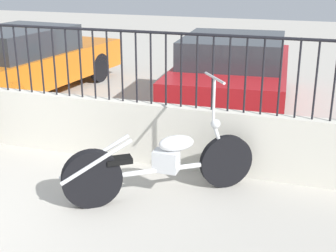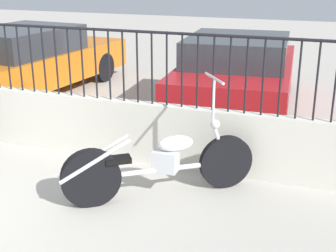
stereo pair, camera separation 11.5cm
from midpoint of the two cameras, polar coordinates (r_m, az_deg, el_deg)
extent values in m
cube|color=beige|center=(6.82, -15.03, 0.56)|extent=(9.29, 0.18, 0.81)
cylinder|color=black|center=(6.95, -19.77, 7.85)|extent=(0.02, 0.02, 0.92)
cylinder|color=black|center=(6.83, -18.45, 7.81)|extent=(0.02, 0.02, 0.92)
cylinder|color=black|center=(6.72, -17.09, 7.77)|extent=(0.02, 0.02, 0.92)
cylinder|color=black|center=(6.61, -15.67, 7.72)|extent=(0.02, 0.02, 0.92)
cylinder|color=black|center=(6.50, -14.21, 7.67)|extent=(0.02, 0.02, 0.92)
cylinder|color=black|center=(6.39, -12.71, 7.60)|extent=(0.02, 0.02, 0.92)
cylinder|color=black|center=(6.30, -11.15, 7.53)|extent=(0.02, 0.02, 0.92)
cylinder|color=black|center=(6.20, -9.55, 7.46)|extent=(0.02, 0.02, 0.92)
cylinder|color=black|center=(6.11, -7.89, 7.37)|extent=(0.02, 0.02, 0.92)
cylinder|color=black|center=(6.03, -6.20, 7.27)|extent=(0.02, 0.02, 0.92)
cylinder|color=black|center=(5.95, -4.45, 7.17)|extent=(0.02, 0.02, 0.92)
cylinder|color=black|center=(5.88, -2.66, 7.06)|extent=(0.02, 0.02, 0.92)
cylinder|color=black|center=(5.81, -0.83, 6.93)|extent=(0.02, 0.02, 0.92)
cylinder|color=black|center=(5.75, 1.04, 6.80)|extent=(0.02, 0.02, 0.92)
cylinder|color=black|center=(5.69, 2.95, 6.66)|extent=(0.02, 0.02, 0.92)
cylinder|color=black|center=(5.64, 4.89, 6.50)|extent=(0.02, 0.02, 0.92)
cylinder|color=black|center=(5.60, 6.86, 6.34)|extent=(0.02, 0.02, 0.92)
cylinder|color=black|center=(5.56, 8.86, 6.17)|extent=(0.02, 0.02, 0.92)
cylinder|color=black|center=(5.54, 10.88, 5.98)|extent=(0.02, 0.02, 0.92)
cylinder|color=black|center=(5.51, 12.92, 5.79)|extent=(0.02, 0.02, 0.92)
cylinder|color=black|center=(5.50, 14.97, 5.59)|extent=(0.02, 0.02, 0.92)
cylinder|color=black|center=(5.49, 17.03, 5.38)|extent=(0.02, 0.02, 0.92)
cylinder|color=black|center=(5.49, 19.09, 5.16)|extent=(0.02, 0.02, 0.92)
cylinder|color=black|center=(6.54, -16.03, 11.53)|extent=(9.29, 0.04, 0.04)
cylinder|color=black|center=(5.51, 6.50, -4.31)|extent=(0.56, 0.44, 0.64)
cylinder|color=black|center=(5.12, -9.90, -6.37)|extent=(0.60, 0.49, 0.65)
cylinder|color=silver|center=(5.26, -1.39, -5.36)|extent=(1.20, 0.90, 0.06)
cube|color=silver|center=(5.24, -0.87, -4.29)|extent=(0.28, 0.18, 0.24)
ellipsoid|color=silver|center=(5.19, 0.39, -2.11)|extent=(0.45, 0.40, 0.18)
cube|color=black|center=(5.09, -6.66, -4.16)|extent=(0.32, 0.29, 0.06)
cylinder|color=silver|center=(5.38, 5.72, -1.99)|extent=(0.20, 0.17, 0.51)
sphere|color=silver|center=(5.28, 5.20, 0.26)|extent=(0.11, 0.11, 0.11)
cylinder|color=silver|center=(5.19, 4.98, 3.11)|extent=(0.03, 0.03, 0.51)
cylinder|color=silver|center=(5.13, 5.06, 5.86)|extent=(0.33, 0.44, 0.03)
cylinder|color=silver|center=(4.98, -9.35, -4.35)|extent=(0.66, 0.50, 0.44)
cylinder|color=silver|center=(5.10, -9.59, -3.75)|extent=(0.66, 0.50, 0.44)
cylinder|color=black|center=(11.61, -15.88, 7.57)|extent=(0.17, 0.65, 0.64)
cylinder|color=black|center=(10.61, -8.68, 7.04)|extent=(0.17, 0.65, 0.64)
cylinder|color=black|center=(8.45, -18.94, 3.11)|extent=(0.17, 0.65, 0.64)
cube|color=orange|center=(9.97, -17.30, 6.93)|extent=(2.24, 4.70, 0.60)
cube|color=#2D3338|center=(9.71, -18.49, 9.79)|extent=(1.84, 2.33, 0.49)
cylinder|color=black|center=(10.07, 3.37, 6.58)|extent=(0.16, 0.65, 0.64)
cylinder|color=black|center=(9.90, 13.57, 5.86)|extent=(0.16, 0.65, 0.64)
cylinder|color=black|center=(7.68, -0.23, 2.64)|extent=(0.16, 0.65, 0.64)
cylinder|color=black|center=(7.46, 13.11, 1.62)|extent=(0.16, 0.65, 0.64)
cube|color=#AD191E|center=(8.67, 7.59, 5.92)|extent=(2.20, 4.20, 0.61)
cube|color=#2D3338|center=(8.37, 7.58, 9.20)|extent=(1.84, 2.08, 0.47)
camera|label=1|loc=(0.06, -90.60, -0.21)|focal=50.00mm
camera|label=2|loc=(0.06, 89.40, 0.21)|focal=50.00mm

